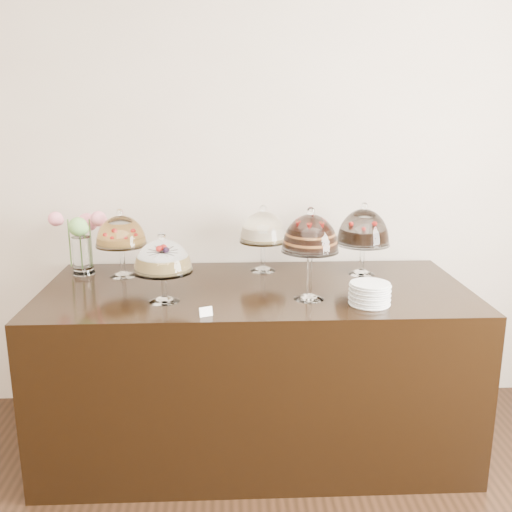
{
  "coord_description": "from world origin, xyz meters",
  "views": [
    {
      "loc": [
        -0.01,
        -0.39,
        1.79
      ],
      "look_at": [
        0.12,
        2.4,
        1.08
      ],
      "focal_mm": 40.0,
      "sensor_mm": 36.0,
      "label": 1
    }
  ],
  "objects_px": {
    "flower_vase": "(82,237)",
    "cake_stand_cheesecake": "(263,230)",
    "cake_stand_fruit_tart": "(121,234)",
    "plate_stack": "(370,294)",
    "cake_stand_dark_choco": "(363,230)",
    "cake_stand_sugar_sponge": "(163,259)",
    "cake_stand_choco_layer": "(310,237)",
    "display_counter": "(256,366)"
  },
  "relations": [
    {
      "from": "cake_stand_fruit_tart",
      "to": "flower_vase",
      "type": "relative_size",
      "value": 1.07
    },
    {
      "from": "display_counter",
      "to": "cake_stand_dark_choco",
      "type": "distance_m",
      "value": 0.95
    },
    {
      "from": "cake_stand_choco_layer",
      "to": "flower_vase",
      "type": "relative_size",
      "value": 1.29
    },
    {
      "from": "cake_stand_cheesecake",
      "to": "plate_stack",
      "type": "relative_size",
      "value": 1.98
    },
    {
      "from": "cake_stand_cheesecake",
      "to": "plate_stack",
      "type": "height_order",
      "value": "cake_stand_cheesecake"
    },
    {
      "from": "cake_stand_choco_layer",
      "to": "cake_stand_dark_choco",
      "type": "bearing_deg",
      "value": 50.07
    },
    {
      "from": "display_counter",
      "to": "cake_stand_cheesecake",
      "type": "xyz_separation_m",
      "value": [
        0.06,
        0.32,
        0.69
      ]
    },
    {
      "from": "flower_vase",
      "to": "plate_stack",
      "type": "xyz_separation_m",
      "value": [
        1.48,
        -0.6,
        -0.16
      ]
    },
    {
      "from": "cake_stand_cheesecake",
      "to": "cake_stand_fruit_tart",
      "type": "bearing_deg",
      "value": -174.33
    },
    {
      "from": "cake_stand_cheesecake",
      "to": "cake_stand_fruit_tart",
      "type": "height_order",
      "value": "cake_stand_cheesecake"
    },
    {
      "from": "cake_stand_sugar_sponge",
      "to": "cake_stand_dark_choco",
      "type": "height_order",
      "value": "cake_stand_dark_choco"
    },
    {
      "from": "cake_stand_choco_layer",
      "to": "cake_stand_dark_choco",
      "type": "distance_m",
      "value": 0.56
    },
    {
      "from": "cake_stand_dark_choco",
      "to": "plate_stack",
      "type": "distance_m",
      "value": 0.56
    },
    {
      "from": "cake_stand_sugar_sponge",
      "to": "plate_stack",
      "type": "height_order",
      "value": "cake_stand_sugar_sponge"
    },
    {
      "from": "cake_stand_cheesecake",
      "to": "cake_stand_dark_choco",
      "type": "xyz_separation_m",
      "value": [
        0.55,
        -0.09,
        0.01
      ]
    },
    {
      "from": "cake_stand_choco_layer",
      "to": "plate_stack",
      "type": "xyz_separation_m",
      "value": [
        0.28,
        -0.1,
        -0.26
      ]
    },
    {
      "from": "cake_stand_fruit_tart",
      "to": "display_counter",
      "type": "bearing_deg",
      "value": -18.14
    },
    {
      "from": "cake_stand_cheesecake",
      "to": "cake_stand_sugar_sponge",
      "type": "bearing_deg",
      "value": -134.09
    },
    {
      "from": "cake_stand_fruit_tart",
      "to": "flower_vase",
      "type": "bearing_deg",
      "value": 164.09
    },
    {
      "from": "cake_stand_dark_choco",
      "to": "cake_stand_sugar_sponge",
      "type": "bearing_deg",
      "value": -157.93
    },
    {
      "from": "cake_stand_dark_choco",
      "to": "plate_stack",
      "type": "height_order",
      "value": "cake_stand_dark_choco"
    },
    {
      "from": "cake_stand_fruit_tart",
      "to": "plate_stack",
      "type": "xyz_separation_m",
      "value": [
        1.25,
        -0.54,
        -0.19
      ]
    },
    {
      "from": "display_counter",
      "to": "cake_stand_fruit_tart",
      "type": "height_order",
      "value": "cake_stand_fruit_tart"
    },
    {
      "from": "cake_stand_sugar_sponge",
      "to": "plate_stack",
      "type": "bearing_deg",
      "value": -5.34
    },
    {
      "from": "cake_stand_sugar_sponge",
      "to": "flower_vase",
      "type": "xyz_separation_m",
      "value": [
        -0.51,
        0.51,
        0.0
      ]
    },
    {
      "from": "plate_stack",
      "to": "cake_stand_cheesecake",
      "type": "bearing_deg",
      "value": 127.5
    },
    {
      "from": "cake_stand_sugar_sponge",
      "to": "flower_vase",
      "type": "height_order",
      "value": "flower_vase"
    },
    {
      "from": "cake_stand_choco_layer",
      "to": "cake_stand_fruit_tart",
      "type": "relative_size",
      "value": 1.21
    },
    {
      "from": "display_counter",
      "to": "cake_stand_dark_choco",
      "type": "relative_size",
      "value": 5.42
    },
    {
      "from": "cake_stand_choco_layer",
      "to": "cake_stand_cheesecake",
      "type": "bearing_deg",
      "value": 110.65
    },
    {
      "from": "cake_stand_cheesecake",
      "to": "cake_stand_dark_choco",
      "type": "relative_size",
      "value": 0.94
    },
    {
      "from": "display_counter",
      "to": "cake_stand_dark_choco",
      "type": "bearing_deg",
      "value": 20.06
    },
    {
      "from": "cake_stand_sugar_sponge",
      "to": "cake_stand_choco_layer",
      "type": "height_order",
      "value": "cake_stand_choco_layer"
    },
    {
      "from": "cake_stand_sugar_sponge",
      "to": "cake_stand_cheesecake",
      "type": "distance_m",
      "value": 0.73
    },
    {
      "from": "display_counter",
      "to": "cake_stand_choco_layer",
      "type": "xyz_separation_m",
      "value": [
        0.25,
        -0.2,
        0.76
      ]
    },
    {
      "from": "cake_stand_sugar_sponge",
      "to": "cake_stand_choco_layer",
      "type": "xyz_separation_m",
      "value": [
        0.7,
        0.0,
        0.1
      ]
    },
    {
      "from": "cake_stand_choco_layer",
      "to": "cake_stand_fruit_tart",
      "type": "height_order",
      "value": "cake_stand_choco_layer"
    },
    {
      "from": "cake_stand_cheesecake",
      "to": "cake_stand_dark_choco",
      "type": "height_order",
      "value": "cake_stand_dark_choco"
    },
    {
      "from": "cake_stand_choco_layer",
      "to": "cake_stand_dark_choco",
      "type": "xyz_separation_m",
      "value": [
        0.35,
        0.42,
        -0.06
      ]
    },
    {
      "from": "flower_vase",
      "to": "cake_stand_cheesecake",
      "type": "bearing_deg",
      "value": 0.7
    },
    {
      "from": "cake_stand_fruit_tart",
      "to": "flower_vase",
      "type": "distance_m",
      "value": 0.24
    },
    {
      "from": "cake_stand_cheesecake",
      "to": "cake_stand_dark_choco",
      "type": "bearing_deg",
      "value": -9.71
    }
  ]
}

